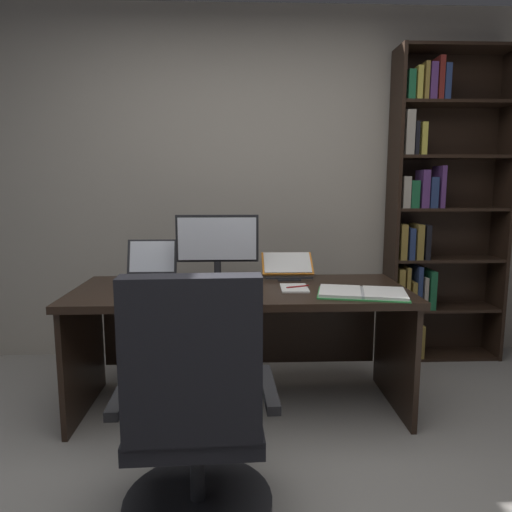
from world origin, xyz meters
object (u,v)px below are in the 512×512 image
object	(u,v)px
pen	(298,286)
computer_mouse	(158,291)
keyboard	(215,292)
notepad	(294,288)
bookshelf	(434,212)
reading_stand_with_book	(287,266)
open_binder	(362,293)
office_chair	(195,422)
laptop	(150,271)
desk	(241,316)
monitor	(217,247)

from	to	relation	value
pen	computer_mouse	bearing A→B (deg)	-171.80
keyboard	notepad	xyz separation A→B (m)	(0.44, 0.11, -0.01)
bookshelf	pen	world-z (taller)	bookshelf
reading_stand_with_book	open_binder	xyz separation A→B (m)	(0.35, -0.49, -0.06)
office_chair	laptop	bearing A→B (deg)	105.28
laptop	computer_mouse	bearing A→B (deg)	-73.62
open_binder	pen	bearing A→B (deg)	166.37
office_chair	notepad	bearing A→B (deg)	60.35
desk	reading_stand_with_book	distance (m)	0.45
desk	monitor	distance (m)	0.45
bookshelf	pen	bearing A→B (deg)	-143.73
keyboard	laptop	bearing A→B (deg)	135.85
desk	office_chair	xyz separation A→B (m)	(-0.18, -1.04, -0.11)
keyboard	computer_mouse	world-z (taller)	computer_mouse
monitor	notepad	bearing A→B (deg)	-33.38
reading_stand_with_book	open_binder	bearing A→B (deg)	-55.05
keyboard	pen	size ratio (longest dim) A/B	3.00
monitor	notepad	distance (m)	0.57
office_chair	open_binder	xyz separation A→B (m)	(0.82, 0.76, 0.31)
bookshelf	monitor	xyz separation A→B (m)	(-1.57, -0.52, -0.18)
notepad	pen	size ratio (longest dim) A/B	1.50
bookshelf	office_chair	distance (m)	2.46
monitor	laptop	xyz separation A→B (m)	(-0.42, 0.01, -0.15)
laptop	reading_stand_with_book	bearing A→B (deg)	2.48
keyboard	pen	distance (m)	0.47
notepad	reading_stand_with_book	bearing A→B (deg)	90.49
desk	monitor	bearing A→B (deg)	129.32
laptop	pen	xyz separation A→B (m)	(0.88, -0.30, -0.04)
monitor	keyboard	xyz separation A→B (m)	(0.00, -0.40, -0.19)
laptop	keyboard	world-z (taller)	laptop
bookshelf	laptop	bearing A→B (deg)	-165.50
pen	reading_stand_with_book	bearing A→B (deg)	93.90
monitor	keyboard	world-z (taller)	monitor
notepad	laptop	bearing A→B (deg)	160.94
laptop	notepad	world-z (taller)	laptop
reading_stand_with_book	pen	xyz separation A→B (m)	(0.02, -0.33, -0.06)
laptop	open_binder	world-z (taller)	laptop
office_chair	reading_stand_with_book	size ratio (longest dim) A/B	3.12
desk	keyboard	bearing A→B (deg)	-121.72
pen	keyboard	bearing A→B (deg)	-166.63
bookshelf	laptop	world-z (taller)	bookshelf
bookshelf	reading_stand_with_book	size ratio (longest dim) A/B	6.99
monitor	keyboard	size ratio (longest dim) A/B	1.21
desk	reading_stand_with_book	bearing A→B (deg)	35.96
notepad	desk	bearing A→B (deg)	158.45
laptop	computer_mouse	size ratio (longest dim) A/B	3.00
office_chair	computer_mouse	xyz separation A→B (m)	(-0.26, 0.81, 0.32)
keyboard	computer_mouse	size ratio (longest dim) A/B	4.04
desk	office_chair	distance (m)	1.06
bookshelf	notepad	bearing A→B (deg)	-144.22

